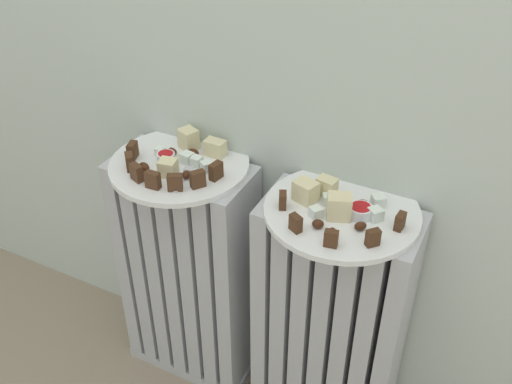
# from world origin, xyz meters

# --- Properties ---
(radiator_left) EXTENTS (0.34, 0.17, 0.64)m
(radiator_left) POSITION_xyz_m (-0.19, 0.28, 0.32)
(radiator_left) COLOR #B2B2B7
(radiator_left) RESTS_ON ground_plane
(radiator_right) EXTENTS (0.34, 0.17, 0.64)m
(radiator_right) POSITION_xyz_m (0.19, 0.28, 0.32)
(radiator_right) COLOR #B2B2B7
(radiator_right) RESTS_ON ground_plane
(plate_left) EXTENTS (0.31, 0.31, 0.01)m
(plate_left) POSITION_xyz_m (-0.19, 0.28, 0.65)
(plate_left) COLOR white
(plate_left) RESTS_ON radiator_left
(plate_right) EXTENTS (0.31, 0.31, 0.01)m
(plate_right) POSITION_xyz_m (0.19, 0.28, 0.65)
(plate_right) COLOR white
(plate_right) RESTS_ON radiator_right
(dark_cake_slice_left_0) EXTENTS (0.02, 0.03, 0.04)m
(dark_cake_slice_left_0) POSITION_xyz_m (-0.29, 0.25, 0.67)
(dark_cake_slice_left_0) COLOR #472B19
(dark_cake_slice_left_0) RESTS_ON plate_left
(dark_cake_slice_left_1) EXTENTS (0.03, 0.03, 0.04)m
(dark_cake_slice_left_1) POSITION_xyz_m (-0.27, 0.21, 0.67)
(dark_cake_slice_left_1) COLOR #472B19
(dark_cake_slice_left_1) RESTS_ON plate_left
(dark_cake_slice_left_2) EXTENTS (0.03, 0.03, 0.04)m
(dark_cake_slice_left_2) POSITION_xyz_m (-0.23, 0.18, 0.67)
(dark_cake_slice_left_2) COLOR #472B19
(dark_cake_slice_left_2) RESTS_ON plate_left
(dark_cake_slice_left_3) EXTENTS (0.03, 0.02, 0.04)m
(dark_cake_slice_left_3) POSITION_xyz_m (-0.18, 0.17, 0.67)
(dark_cake_slice_left_3) COLOR #472B19
(dark_cake_slice_left_3) RESTS_ON plate_left
(dark_cake_slice_left_4) EXTENTS (0.03, 0.03, 0.04)m
(dark_cake_slice_left_4) POSITION_xyz_m (-0.14, 0.19, 0.67)
(dark_cake_slice_left_4) COLOR #472B19
(dark_cake_slice_left_4) RESTS_ON plate_left
(dark_cake_slice_left_5) EXTENTS (0.03, 0.03, 0.04)m
(dark_cake_slice_left_5) POSITION_xyz_m (-0.10, 0.22, 0.67)
(dark_cake_slice_left_5) COLOR #472B19
(dark_cake_slice_left_5) RESTS_ON plate_left
(dark_cake_slice_left_6) EXTENTS (0.02, 0.03, 0.04)m
(dark_cake_slice_left_6) POSITION_xyz_m (-0.08, 0.26, 0.67)
(dark_cake_slice_left_6) COLOR #472B19
(dark_cake_slice_left_6) RESTS_ON plate_left
(marble_cake_slice_left_0) EXTENTS (0.04, 0.04, 0.04)m
(marble_cake_slice_left_0) POSITION_xyz_m (-0.18, 0.23, 0.67)
(marble_cake_slice_left_0) COLOR beige
(marble_cake_slice_left_0) RESTS_ON plate_left
(marble_cake_slice_left_1) EXTENTS (0.05, 0.03, 0.04)m
(marble_cake_slice_left_1) POSITION_xyz_m (-0.13, 0.34, 0.67)
(marble_cake_slice_left_1) COLOR beige
(marble_cake_slice_left_1) RESTS_ON plate_left
(marble_cake_slice_left_2) EXTENTS (0.05, 0.05, 0.05)m
(marble_cake_slice_left_2) POSITION_xyz_m (-0.20, 0.34, 0.68)
(marble_cake_slice_left_2) COLOR beige
(marble_cake_slice_left_2) RESTS_ON plate_left
(turkish_delight_left_0) EXTENTS (0.03, 0.03, 0.02)m
(turkish_delight_left_0) POSITION_xyz_m (-0.17, 0.29, 0.66)
(turkish_delight_left_0) COLOR white
(turkish_delight_left_0) RESTS_ON plate_left
(turkish_delight_left_1) EXTENTS (0.03, 0.03, 0.02)m
(turkish_delight_left_1) POSITION_xyz_m (-0.12, 0.28, 0.66)
(turkish_delight_left_1) COLOR white
(turkish_delight_left_1) RESTS_ON plate_left
(turkish_delight_left_2) EXTENTS (0.02, 0.02, 0.02)m
(turkish_delight_left_2) POSITION_xyz_m (-0.24, 0.29, 0.66)
(turkish_delight_left_2) COLOR white
(turkish_delight_left_2) RESTS_ON plate_left
(turkish_delight_left_3) EXTENTS (0.02, 0.02, 0.02)m
(turkish_delight_left_3) POSITION_xyz_m (-0.15, 0.29, 0.66)
(turkish_delight_left_3) COLOR white
(turkish_delight_left_3) RESTS_ON plate_left
(medjool_date_left_0) EXTENTS (0.03, 0.03, 0.02)m
(medjool_date_left_0) POSITION_xyz_m (-0.24, 0.22, 0.66)
(medjool_date_left_0) COLOR #3D1E0F
(medjool_date_left_0) RESTS_ON plate_left
(medjool_date_left_1) EXTENTS (0.03, 0.03, 0.01)m
(medjool_date_left_1) POSITION_xyz_m (-0.18, 0.32, 0.66)
(medjool_date_left_1) COLOR #3D1E0F
(medjool_date_left_1) RESTS_ON plate_left
(medjool_date_left_2) EXTENTS (0.03, 0.02, 0.01)m
(medjool_date_left_2) POSITION_xyz_m (-0.22, 0.30, 0.66)
(medjool_date_left_2) COLOR #3D1E0F
(medjool_date_left_2) RESTS_ON plate_left
(medjool_date_left_3) EXTENTS (0.02, 0.03, 0.02)m
(medjool_date_left_3) POSITION_xyz_m (-0.14, 0.23, 0.66)
(medjool_date_left_3) COLOR #3D1E0F
(medjool_date_left_3) RESTS_ON plate_left
(jam_bowl_left) EXTENTS (0.04, 0.04, 0.03)m
(jam_bowl_left) POSITION_xyz_m (-0.21, 0.26, 0.67)
(jam_bowl_left) COLOR white
(jam_bowl_left) RESTS_ON plate_left
(dark_cake_slice_right_0) EXTENTS (0.02, 0.03, 0.03)m
(dark_cake_slice_right_0) POSITION_xyz_m (0.08, 0.23, 0.67)
(dark_cake_slice_right_0) COLOR #472B19
(dark_cake_slice_right_0) RESTS_ON plate_right
(dark_cake_slice_right_1) EXTENTS (0.03, 0.02, 0.03)m
(dark_cake_slice_right_1) POSITION_xyz_m (0.13, 0.18, 0.67)
(dark_cake_slice_right_1) COLOR #472B19
(dark_cake_slice_right_1) RESTS_ON plate_right
(dark_cake_slice_right_2) EXTENTS (0.03, 0.02, 0.03)m
(dark_cake_slice_right_2) POSITION_xyz_m (0.21, 0.16, 0.67)
(dark_cake_slice_right_2) COLOR #472B19
(dark_cake_slice_right_2) RESTS_ON plate_right
(dark_cake_slice_right_3) EXTENTS (0.03, 0.03, 0.03)m
(dark_cake_slice_right_3) POSITION_xyz_m (0.28, 0.20, 0.67)
(dark_cake_slice_right_3) COLOR #472B19
(dark_cake_slice_right_3) RESTS_ON plate_right
(dark_cake_slice_right_4) EXTENTS (0.02, 0.03, 0.03)m
(dark_cake_slice_right_4) POSITION_xyz_m (0.31, 0.27, 0.67)
(dark_cake_slice_right_4) COLOR #472B19
(dark_cake_slice_right_4) RESTS_ON plate_right
(marble_cake_slice_right_0) EXTENTS (0.05, 0.05, 0.04)m
(marble_cake_slice_right_0) POSITION_xyz_m (0.11, 0.27, 0.67)
(marble_cake_slice_right_0) COLOR beige
(marble_cake_slice_right_0) RESTS_ON plate_right
(marble_cake_slice_right_1) EXTENTS (0.04, 0.03, 0.04)m
(marble_cake_slice_right_1) POSITION_xyz_m (0.14, 0.31, 0.67)
(marble_cake_slice_right_1) COLOR beige
(marble_cake_slice_right_1) RESTS_ON plate_right
(marble_cake_slice_right_2) EXTENTS (0.06, 0.05, 0.05)m
(marble_cake_slice_right_2) POSITION_xyz_m (0.19, 0.25, 0.68)
(marble_cake_slice_right_2) COLOR beige
(marble_cake_slice_right_2) RESTS_ON plate_right
(turkish_delight_right_0) EXTENTS (0.03, 0.03, 0.02)m
(turkish_delight_right_0) POSITION_xyz_m (0.15, 0.23, 0.66)
(turkish_delight_right_0) COLOR white
(turkish_delight_right_0) RESTS_ON plate_right
(turkish_delight_right_1) EXTENTS (0.03, 0.03, 0.02)m
(turkish_delight_right_1) POSITION_xyz_m (0.25, 0.32, 0.66)
(turkish_delight_right_1) COLOR white
(turkish_delight_right_1) RESTS_ON plate_right
(turkish_delight_right_2) EXTENTS (0.03, 0.03, 0.02)m
(turkish_delight_right_2) POSITION_xyz_m (0.16, 0.28, 0.66)
(turkish_delight_right_2) COLOR white
(turkish_delight_right_2) RESTS_ON plate_right
(turkish_delight_right_3) EXTENTS (0.03, 0.03, 0.02)m
(turkish_delight_right_3) POSITION_xyz_m (0.26, 0.28, 0.66)
(turkish_delight_right_3) COLOR white
(turkish_delight_right_3) RESTS_ON plate_right
(medjool_date_right_0) EXTENTS (0.03, 0.03, 0.02)m
(medjool_date_right_0) POSITION_xyz_m (0.24, 0.23, 0.66)
(medjool_date_right_0) COLOR #3D1E0F
(medjool_date_right_0) RESTS_ON plate_right
(medjool_date_right_1) EXTENTS (0.03, 0.02, 0.01)m
(medjool_date_right_1) POSITION_xyz_m (0.22, 0.31, 0.66)
(medjool_date_right_1) COLOR #3D1E0F
(medjool_date_right_1) RESTS_ON plate_right
(medjool_date_right_2) EXTENTS (0.02, 0.02, 0.02)m
(medjool_date_right_2) POSITION_xyz_m (0.20, 0.19, 0.66)
(medjool_date_right_2) COLOR #3D1E0F
(medjool_date_right_2) RESTS_ON plate_right
(medjool_date_right_3) EXTENTS (0.03, 0.03, 0.02)m
(medjool_date_right_3) POSITION_xyz_m (0.17, 0.20, 0.66)
(medjool_date_right_3) COLOR #3D1E0F
(medjool_date_right_3) RESTS_ON plate_right
(jam_bowl_right) EXTENTS (0.05, 0.05, 0.02)m
(jam_bowl_right) POSITION_xyz_m (0.23, 0.27, 0.66)
(jam_bowl_right) COLOR white
(jam_bowl_right) RESTS_ON plate_right
(fork) EXTENTS (0.04, 0.11, 0.00)m
(fork) POSITION_xyz_m (-0.15, 0.24, 0.65)
(fork) COLOR silver
(fork) RESTS_ON plate_left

